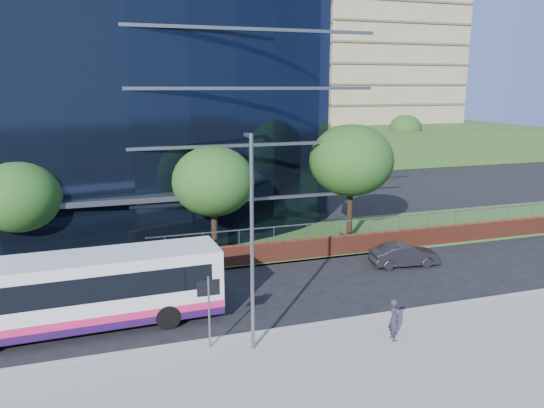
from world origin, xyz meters
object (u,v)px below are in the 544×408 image
object	(u,v)px
tree_far_c	(213,181)
tree_far_d	(351,160)
street_sign	(209,297)
pedestrian	(394,319)
tree_far_b	(19,197)
tree_dist_f	(405,129)
tree_dist_e	(298,130)
parked_car	(404,255)
streetlight_east	(252,238)
city_bus	(83,291)

from	to	relation	value
tree_far_c	tree_far_d	world-z (taller)	tree_far_d
street_sign	pedestrian	xyz separation A→B (m)	(6.85, -1.62, -1.17)
tree_far_c	street_sign	bearing A→B (deg)	-103.29
street_sign	tree_far_d	world-z (taller)	tree_far_d
tree_far_b	tree_dist_f	size ratio (longest dim) A/B	1.00
tree_far_b	tree_far_d	size ratio (longest dim) A/B	0.81
tree_dist_e	pedestrian	distance (m)	45.16
tree_dist_e	parked_car	world-z (taller)	tree_dist_e
street_sign	tree_far_d	bearing A→B (deg)	45.22
streetlight_east	parked_car	size ratio (longest dim) A/B	2.12
tree_far_d	city_bus	world-z (taller)	tree_far_d
tree_far_d	streetlight_east	xyz separation A→B (m)	(-10.00, -12.17, -0.75)
tree_far_c	tree_far_d	xyz separation A→B (m)	(9.00, 1.00, 0.65)
tree_far_c	tree_dist_f	bearing A→B (deg)	45.00
tree_far_c	tree_dist_f	size ratio (longest dim) A/B	1.08
street_sign	city_bus	world-z (taller)	city_bus
city_bus	pedestrian	xyz separation A→B (m)	(11.31, -5.04, -0.65)
tree_dist_f	city_bus	world-z (taller)	tree_dist_f
tree_far_b	tree_dist_f	distance (m)	53.90
tree_far_c	city_bus	world-z (taller)	tree_far_c
tree_far_d	pedestrian	xyz separation A→B (m)	(-4.65, -13.20, -4.21)
street_sign	tree_far_c	size ratio (longest dim) A/B	0.43
street_sign	city_bus	xyz separation A→B (m)	(-4.46, 3.42, -0.52)
tree_far_c	tree_dist_e	distance (m)	35.36
tree_far_b	city_bus	bearing A→B (deg)	-68.34
street_sign	tree_dist_f	size ratio (longest dim) A/B	0.46
tree_far_c	parked_car	distance (m)	11.35
tree_dist_f	pedestrian	bearing A→B (deg)	-122.36
city_bus	parked_car	distance (m)	16.89
parked_car	street_sign	bearing A→B (deg)	123.80
city_bus	tree_far_d	bearing A→B (deg)	25.15
street_sign	tree_far_b	size ratio (longest dim) A/B	0.46
tree_far_c	pedestrian	distance (m)	13.44
tree_far_d	pedestrian	world-z (taller)	tree_far_d
tree_far_b	parked_car	bearing A→B (deg)	-14.12
city_bus	tree_far_c	bearing A→B (deg)	43.90
tree_far_d	parked_car	world-z (taller)	tree_far_d
tree_far_c	parked_car	xyz separation A→B (m)	(9.68, -4.45, -3.92)
tree_far_c	pedestrian	bearing A→B (deg)	-70.37
tree_far_d	streetlight_east	distance (m)	15.77
tree_far_b	pedestrian	distance (m)	19.44
streetlight_east	parked_car	bearing A→B (deg)	32.19
tree_far_c	streetlight_east	size ratio (longest dim) A/B	0.81
tree_far_c	tree_dist_f	world-z (taller)	tree_far_c
street_sign	pedestrian	size ratio (longest dim) A/B	1.70
tree_far_c	tree_dist_e	xyz separation A→B (m)	(17.00, 31.00, 0.00)
tree_far_b	pedestrian	xyz separation A→B (m)	(14.35, -12.70, -3.23)
street_sign	tree_dist_e	size ratio (longest dim) A/B	0.43
street_sign	pedestrian	distance (m)	7.14
city_bus	tree_dist_e	bearing A→B (deg)	55.93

